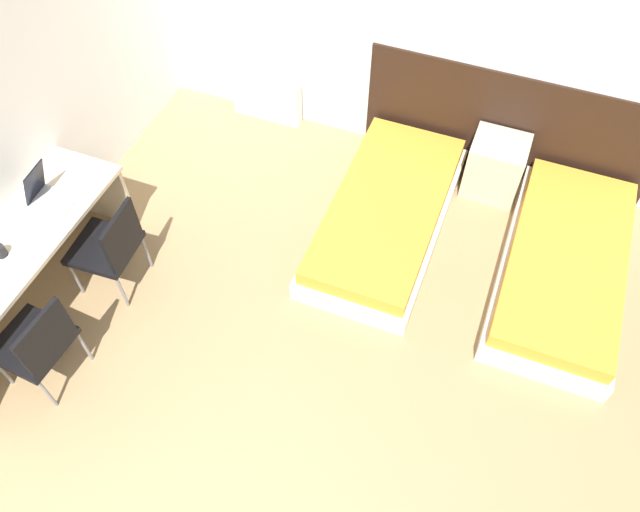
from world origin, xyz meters
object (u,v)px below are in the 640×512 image
(bed_near_door, at_px, (564,266))
(chair_near_notebook, at_px, (37,342))
(bed_near_window, at_px, (386,214))
(chair_near_laptop, at_px, (110,245))
(laptop, at_px, (48,194))
(nightstand, at_px, (495,166))

(bed_near_door, relative_size, chair_near_notebook, 2.34)
(bed_near_window, relative_size, chair_near_laptop, 2.34)
(laptop, bearing_deg, chair_near_notebook, -67.64)
(chair_near_notebook, bearing_deg, chair_near_laptop, 93.86)
(chair_near_notebook, bearing_deg, bed_near_door, 37.84)
(bed_near_door, distance_m, chair_near_laptop, 3.59)
(laptop, bearing_deg, bed_near_door, 13.79)
(nightstand, height_order, chair_near_laptop, chair_near_laptop)
(chair_near_laptop, bearing_deg, bed_near_window, 32.82)
(nightstand, height_order, laptop, laptop)
(bed_near_door, distance_m, laptop, 4.07)
(bed_near_door, distance_m, nightstand, 1.10)
(bed_near_door, relative_size, laptop, 6.05)
(bed_near_window, distance_m, bed_near_door, 1.51)
(bed_near_door, height_order, laptop, laptop)
(bed_near_door, relative_size, chair_near_laptop, 2.34)
(chair_near_notebook, height_order, laptop, laptop)
(nightstand, bearing_deg, laptop, -146.18)
(nightstand, bearing_deg, bed_near_door, -46.37)
(nightstand, relative_size, chair_near_laptop, 0.65)
(bed_near_window, height_order, laptop, laptop)
(bed_near_window, relative_size, chair_near_notebook, 2.34)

